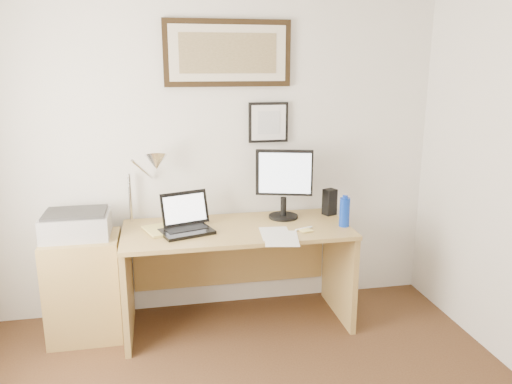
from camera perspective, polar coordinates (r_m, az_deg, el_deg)
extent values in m
cube|color=white|center=(3.76, -5.41, 4.79)|extent=(3.50, 0.02, 2.50)
cube|color=#A17F43|center=(3.74, -18.96, -10.25)|extent=(0.50, 0.40, 0.73)
cylinder|color=#0D35B3|center=(3.60, 10.08, -2.29)|extent=(0.07, 0.07, 0.21)
cylinder|color=#0D35B3|center=(3.57, 10.16, -0.54)|extent=(0.04, 0.04, 0.02)
cube|color=black|center=(3.86, 8.41, -1.14)|extent=(0.11, 0.11, 0.20)
cube|color=white|center=(3.42, 2.22, -4.75)|extent=(0.22, 0.30, 0.00)
cube|color=white|center=(3.32, 2.93, -5.32)|extent=(0.28, 0.35, 0.00)
cube|color=#F2DC72|center=(3.49, 5.66, -4.36)|extent=(0.10, 0.10, 0.01)
cylinder|color=white|center=(3.52, 5.49, -4.17)|extent=(0.14, 0.06, 0.02)
imported|color=#D7C565|center=(3.49, -12.35, -4.54)|extent=(0.26, 0.30, 0.02)
cube|color=#A17F43|center=(3.55, -2.19, -4.31)|extent=(1.60, 0.70, 0.03)
cube|color=#A17F43|center=(3.66, -14.48, -10.51)|extent=(0.04, 0.65, 0.72)
cube|color=#A17F43|center=(3.88, 9.47, -8.80)|extent=(0.04, 0.65, 0.72)
cube|color=#A17F43|center=(3.96, -2.90, -6.72)|extent=(1.50, 0.03, 0.55)
cube|color=black|center=(3.46, -7.93, -4.50)|extent=(0.40, 0.33, 0.02)
cube|color=black|center=(3.48, -7.97, -4.13)|extent=(0.31, 0.21, 0.00)
cube|color=black|center=(3.55, -8.13, -1.85)|extent=(0.35, 0.17, 0.23)
cube|color=white|center=(3.54, -8.12, -1.89)|extent=(0.30, 0.14, 0.18)
cylinder|color=black|center=(3.77, 3.14, -2.81)|extent=(0.22, 0.22, 0.02)
cylinder|color=black|center=(3.75, 3.15, -1.64)|extent=(0.04, 0.04, 0.14)
cube|color=black|center=(3.67, 3.25, 2.22)|extent=(0.41, 0.15, 0.34)
cube|color=silver|center=(3.66, 3.33, 2.15)|extent=(0.37, 0.11, 0.30)
cube|color=#A4A4A6|center=(3.61, -19.83, -3.61)|extent=(0.44, 0.34, 0.16)
cube|color=#2F2F2F|center=(3.59, -19.95, -2.24)|extent=(0.40, 0.30, 0.02)
cylinder|color=silver|center=(3.74, -14.19, -0.66)|extent=(0.02, 0.02, 0.36)
cylinder|color=silver|center=(3.63, -12.87, 2.53)|extent=(0.15, 0.23, 0.19)
cone|color=silver|center=(3.56, -11.33, 3.36)|extent=(0.16, 0.18, 0.15)
cube|color=black|center=(3.71, -3.24, 15.55)|extent=(0.92, 0.03, 0.47)
cube|color=beige|center=(3.69, -3.20, 15.56)|extent=(0.84, 0.01, 0.39)
cube|color=#756443|center=(3.69, -3.19, 15.56)|extent=(0.70, 0.00, 0.28)
cube|color=black|center=(3.78, 1.41, 7.96)|extent=(0.30, 0.02, 0.30)
cube|color=white|center=(3.77, 1.46, 7.94)|extent=(0.26, 0.00, 0.26)
cube|color=#B8BDC3|center=(3.77, 1.48, 7.93)|extent=(0.17, 0.00, 0.17)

